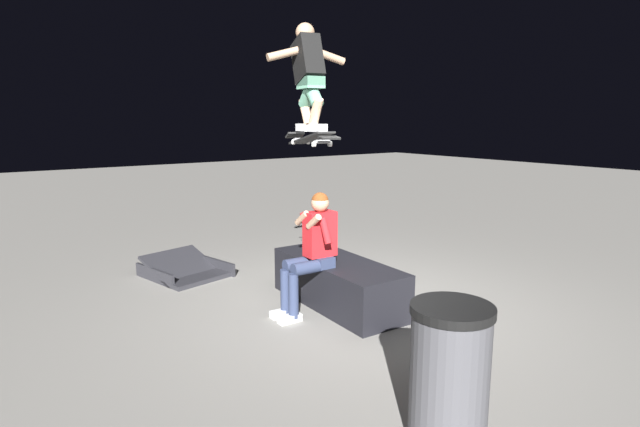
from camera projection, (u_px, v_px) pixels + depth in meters
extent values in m
plane|color=gray|center=(358.00, 307.00, 5.93)|extent=(40.00, 40.00, 0.00)
cube|color=black|center=(338.00, 283.00, 5.96)|extent=(1.87, 0.77, 0.54)
cube|color=#2D3856|center=(320.00, 261.00, 5.68)|extent=(0.32, 0.20, 0.12)
cube|color=red|center=(320.00, 234.00, 5.63)|extent=(0.21, 0.35, 0.50)
sphere|color=tan|center=(320.00, 203.00, 5.56)|extent=(0.20, 0.20, 0.20)
sphere|color=brown|center=(320.00, 201.00, 5.56)|extent=(0.19, 0.19, 0.19)
cylinder|color=red|center=(326.00, 231.00, 5.41)|extent=(0.19, 0.09, 0.29)
cylinder|color=tan|center=(314.00, 222.00, 5.41)|extent=(0.24, 0.08, 0.19)
cylinder|color=red|center=(306.00, 225.00, 5.74)|extent=(0.19, 0.09, 0.29)
cylinder|color=tan|center=(302.00, 218.00, 5.61)|extent=(0.24, 0.08, 0.19)
cylinder|color=#2D3856|center=(309.00, 267.00, 5.50)|extent=(0.16, 0.41, 0.14)
cylinder|color=#2D3856|center=(294.00, 296.00, 5.45)|extent=(0.11, 0.11, 0.50)
cube|color=white|center=(290.00, 319.00, 5.47)|extent=(0.11, 0.26, 0.08)
cylinder|color=#2D3856|center=(301.00, 263.00, 5.65)|extent=(0.16, 0.41, 0.14)
cylinder|color=#2D3856|center=(285.00, 291.00, 5.60)|extent=(0.11, 0.11, 0.50)
cube|color=white|center=(282.00, 313.00, 5.62)|extent=(0.11, 0.26, 0.08)
cube|color=black|center=(311.00, 138.00, 5.37)|extent=(0.81, 0.35, 0.16)
cube|color=black|center=(295.00, 135.00, 5.77)|extent=(0.15, 0.22, 0.07)
cube|color=black|center=(329.00, 138.00, 4.97)|extent=(0.16, 0.22, 0.04)
cube|color=#99999E|center=(301.00, 140.00, 5.63)|extent=(0.09, 0.17, 0.04)
cylinder|color=white|center=(293.00, 142.00, 5.60)|extent=(0.06, 0.04, 0.05)
cylinder|color=white|center=(308.00, 142.00, 5.67)|extent=(0.06, 0.04, 0.05)
cube|color=#99999E|center=(322.00, 142.00, 5.13)|extent=(0.09, 0.17, 0.04)
cylinder|color=white|center=(314.00, 144.00, 5.10)|extent=(0.06, 0.04, 0.05)
cylinder|color=white|center=(330.00, 144.00, 5.17)|extent=(0.06, 0.04, 0.05)
cube|color=white|center=(304.00, 127.00, 5.51)|extent=(0.27, 0.15, 0.08)
cube|color=white|center=(318.00, 128.00, 5.19)|extent=(0.27, 0.15, 0.08)
cylinder|color=tan|center=(306.00, 112.00, 5.44)|extent=(0.25, 0.14, 0.31)
cylinder|color=#4E826A|center=(309.00, 93.00, 5.34)|extent=(0.35, 0.19, 0.33)
cylinder|color=tan|center=(316.00, 112.00, 5.21)|extent=(0.25, 0.14, 0.31)
cylinder|color=#4E826A|center=(313.00, 92.00, 5.24)|extent=(0.35, 0.19, 0.33)
cube|color=#4E826A|center=(311.00, 83.00, 5.27)|extent=(0.33, 0.25, 0.12)
cube|color=black|center=(308.00, 60.00, 5.30)|extent=(0.48, 0.30, 0.52)
sphere|color=tan|center=(305.00, 33.00, 5.30)|extent=(0.20, 0.20, 0.20)
cylinder|color=tan|center=(287.00, 53.00, 5.21)|extent=(0.16, 0.45, 0.19)
cylinder|color=tan|center=(326.00, 55.00, 5.39)|extent=(0.16, 0.45, 0.19)
cube|color=#28282D|center=(186.00, 274.00, 7.08)|extent=(1.17, 1.09, 0.06)
cube|color=#28282D|center=(186.00, 269.00, 7.06)|extent=(1.14, 1.08, 0.38)
cube|color=#28282D|center=(155.00, 275.00, 6.82)|extent=(0.88, 0.24, 0.18)
cube|color=#28282D|center=(214.00, 265.00, 7.31)|extent=(0.88, 0.24, 0.18)
cylinder|color=#47474C|center=(449.00, 380.00, 3.34)|extent=(0.52, 0.52, 0.92)
cylinder|color=black|center=(453.00, 310.00, 3.25)|extent=(0.54, 0.54, 0.06)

